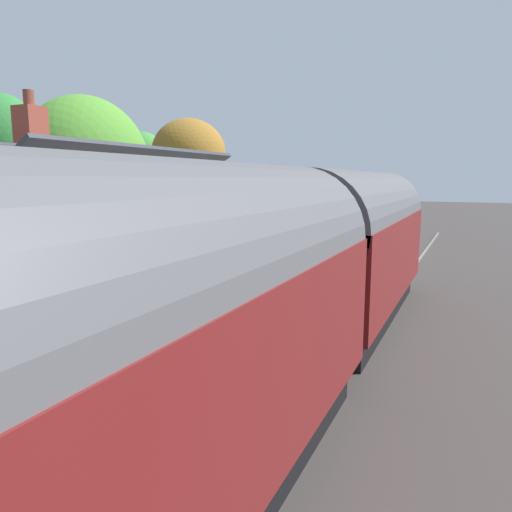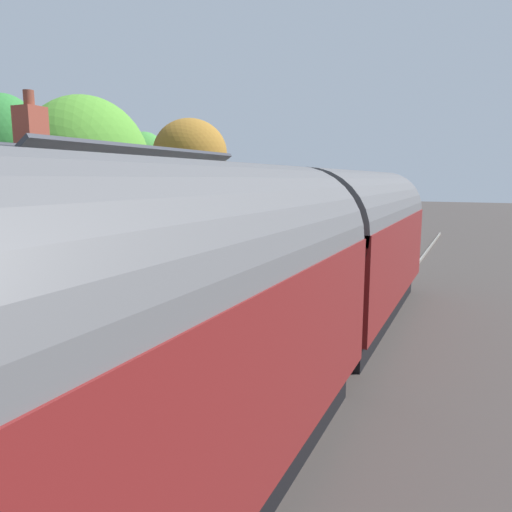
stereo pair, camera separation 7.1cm
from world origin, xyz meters
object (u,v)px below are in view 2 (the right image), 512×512
object	(u,v)px
planter_under_sign	(114,326)
tree_far_right	(190,153)
planter_corner_building	(240,247)
bench_near_building	(289,242)
tree_far_left	(146,167)
bench_mid_platform	(311,235)
lamp_post_platform	(302,200)
tree_distant	(6,144)
train	(310,267)
tree_behind_building	(87,167)
planter_by_door	(188,254)
station_building	(103,240)
station_sign_board	(297,234)

from	to	relation	value
planter_under_sign	tree_far_right	distance (m)	18.11
planter_under_sign	tree_far_right	xyz separation A→B (m)	(15.53, 8.39, 4.01)
planter_corner_building	bench_near_building	bearing A→B (deg)	-25.64
tree_far_right	tree_far_left	bearing A→B (deg)	79.49
bench_mid_platform	lamp_post_platform	distance (m)	5.10
bench_near_building	planter_corner_building	bearing A→B (deg)	154.36
bench_mid_platform	tree_distant	bearing A→B (deg)	125.74
train	planter_under_sign	distance (m)	4.15
planter_under_sign	tree_distant	size ratio (longest dim) A/B	0.12
bench_mid_platform	tree_behind_building	world-z (taller)	tree_behind_building
tree_distant	tree_far_right	xyz separation A→B (m)	(8.20, -3.75, -0.09)
lamp_post_platform	tree_far_left	distance (m)	13.14
planter_under_sign	tree_distant	world-z (taller)	tree_distant
planter_by_door	tree_far_right	distance (m)	9.43
lamp_post_platform	planter_by_door	bearing A→B (deg)	120.22
train	tree_far_left	world-z (taller)	tree_far_left
tree_far_right	lamp_post_platform	bearing A→B (deg)	-121.40
train	lamp_post_platform	size ratio (longest dim) A/B	5.14
bench_near_building	planter_under_sign	size ratio (longest dim) A/B	1.56
station_building	lamp_post_platform	world-z (taller)	station_building
bench_near_building	station_sign_board	size ratio (longest dim) A/B	0.90
tree_behind_building	planter_by_door	bearing A→B (deg)	-71.64
planter_under_sign	station_building	bearing A→B (deg)	44.67
tree_far_left	tree_behind_building	bearing A→B (deg)	-154.05
station_sign_board	tree_far_right	world-z (taller)	tree_far_right
bench_near_building	bench_mid_platform	world-z (taller)	same
bench_near_building	planter_corner_building	xyz separation A→B (m)	(-2.39, 1.15, 0.01)
planter_under_sign	tree_far_left	world-z (taller)	tree_far_left
planter_corner_building	lamp_post_platform	distance (m)	3.06
bench_mid_platform	tree_far_right	bearing A→B (deg)	86.61
planter_by_door	lamp_post_platform	xyz separation A→B (m)	(2.17, -3.73, 2.00)
lamp_post_platform	tree_distant	size ratio (longest dim) A/B	0.44
planter_corner_building	planter_under_sign	xyz separation A→B (m)	(-9.99, -2.53, -0.00)
lamp_post_platform	tree_distant	bearing A→B (deg)	104.90
bench_mid_platform	station_sign_board	world-z (taller)	station_sign_board
planter_by_door	station_building	bearing A→B (deg)	-176.72
planter_corner_building	planter_under_sign	bearing A→B (deg)	-165.76
bench_mid_platform	tree_far_left	world-z (taller)	tree_far_left
bench_near_building	lamp_post_platform	size ratio (longest dim) A/B	0.42
bench_mid_platform	planter_corner_building	distance (m)	5.27
bench_mid_platform	planter_under_sign	world-z (taller)	planter_under_sign
station_building	station_sign_board	distance (m)	6.77
planter_under_sign	bench_mid_platform	bearing A→B (deg)	5.02
train	tree_far_left	bearing A→B (deg)	48.08
planter_by_door	tree_far_left	bearing A→B (deg)	45.62
bench_near_building	planter_by_door	size ratio (longest dim) A/B	2.04
train	station_sign_board	size ratio (longest dim) A/B	10.95
station_building	planter_by_door	bearing A→B (deg)	3.28
bench_mid_platform	tree_far_right	world-z (taller)	tree_far_right
station_building	tree_distant	xyz separation A→B (m)	(3.65, 8.50, 3.14)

